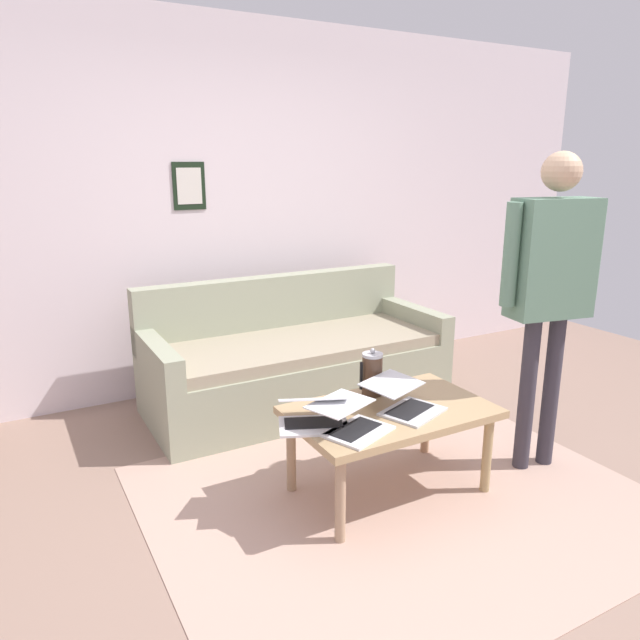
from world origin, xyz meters
The scene contains 10 objects.
ground_plane centered at (0.00, 0.00, 0.00)m, with size 7.68×7.68×0.00m, color #8E7061.
area_rug centered at (-0.11, -0.11, 0.00)m, with size 2.46×2.07×0.01m, color tan.
back_wall centered at (0.00, -2.20, 1.35)m, with size 7.04×0.11×2.70m.
couch centered at (-0.21, -1.52, 0.31)m, with size 2.09×0.88×0.88m.
coffee_table centered at (-0.11, -0.21, 0.42)m, with size 1.03×0.64×0.47m.
laptop_left centered at (-0.16, -0.15, 0.52)m, with size 0.41×0.44×0.14m.
laptop_center centered at (0.20, -0.08, 0.52)m, with size 0.40×0.41×0.12m.
laptop_right centered at (0.33, -0.23, 0.51)m, with size 0.41×0.39×0.15m.
french_press centered at (-0.13, -0.41, 0.59)m, with size 0.13×0.11×0.26m.
person_standing centered at (-1.00, -0.04, 1.12)m, with size 0.61×0.27×1.75m.
Camera 1 is at (1.57, 2.08, 1.70)m, focal length 33.34 mm.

